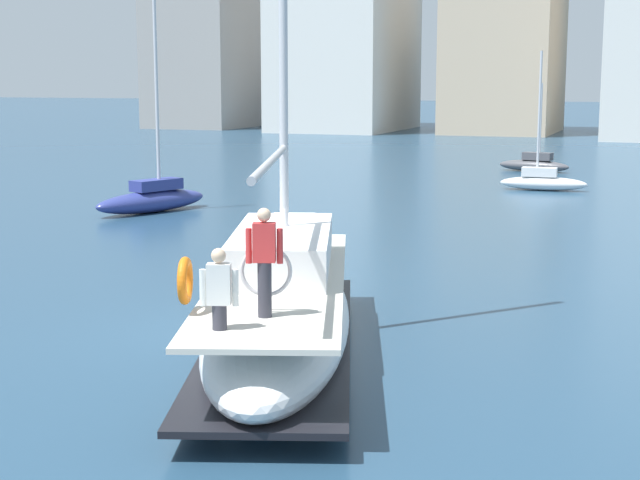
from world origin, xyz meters
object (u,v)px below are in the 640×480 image
(main_sailboat, at_px, (280,307))
(moored_cutter_left, at_px, (152,197))
(moored_catamaran, at_px, (534,164))
(moored_sloop_far, at_px, (543,180))

(main_sailboat, height_order, moored_cutter_left, main_sailboat)
(main_sailboat, bearing_deg, moored_cutter_left, 126.46)
(main_sailboat, bearing_deg, moored_catamaran, 91.09)
(moored_sloop_far, distance_m, moored_cutter_left, 17.41)
(moored_cutter_left, bearing_deg, main_sailboat, -53.54)
(moored_sloop_far, xyz_separation_m, moored_catamaran, (-1.57, 8.71, -0.03))
(moored_sloop_far, height_order, moored_catamaran, moored_sloop_far)
(main_sailboat, relative_size, moored_cutter_left, 1.73)
(moored_sloop_far, relative_size, moored_catamaran, 1.30)
(main_sailboat, bearing_deg, moored_sloop_far, 88.21)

